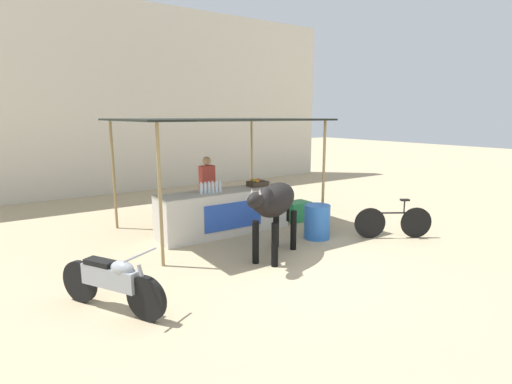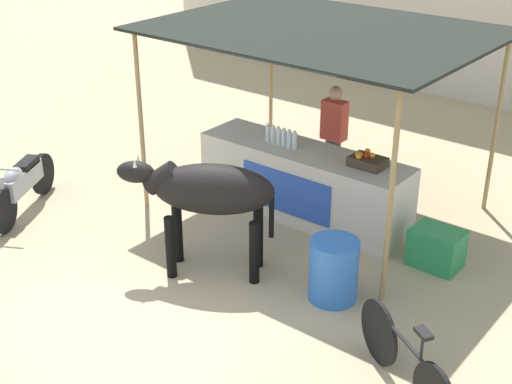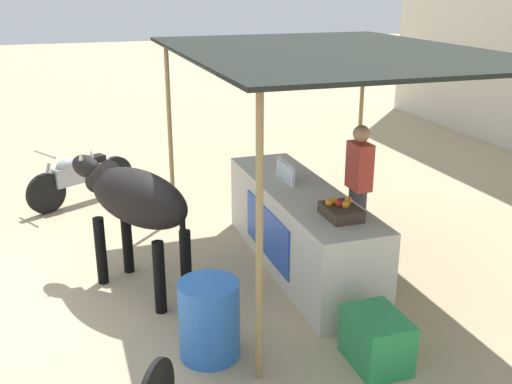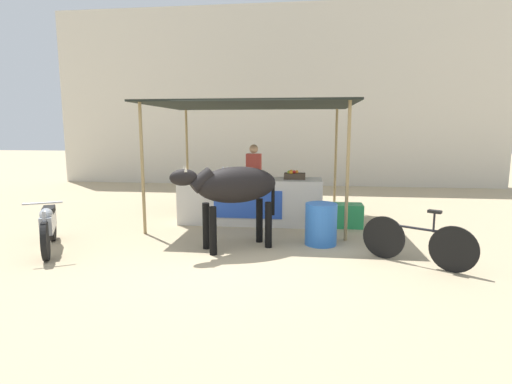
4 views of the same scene
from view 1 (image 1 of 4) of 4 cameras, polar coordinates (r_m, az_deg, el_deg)
name	(u,v)px [view 1 (image 1 of 4)]	position (r m, az deg, el deg)	size (l,w,h in m)	color
ground_plane	(286,262)	(7.30, 4.25, -9.92)	(60.00, 60.00, 0.00)	tan
building_wall_far	(130,99)	(14.47, -17.51, 12.54)	(16.00, 0.50, 6.26)	beige
stall_counter	(224,212)	(8.90, -4.54, -2.85)	(3.00, 0.82, 0.96)	beige
stall_awning	(216,123)	(8.91, -5.71, 9.77)	(4.20, 3.20, 2.52)	black
water_bottle_row	(211,187)	(8.57, -6.48, 0.65)	(0.52, 0.07, 0.25)	silver
fruit_crate	(257,183)	(9.31, 0.19, 1.26)	(0.44, 0.32, 0.18)	#3F3326
vendor_behind_counter	(207,191)	(9.46, -6.97, 0.21)	(0.34, 0.22, 1.65)	#383842
cooler_box	(297,211)	(10.01, 5.89, -2.74)	(0.60, 0.44, 0.48)	#268C4C
water_barrel	(317,222)	(8.62, 8.71, -4.21)	(0.55, 0.55, 0.73)	blue
cow	(274,203)	(7.23, 2.65, -1.55)	(1.74, 1.26, 1.44)	black
motorcycle_parked	(112,281)	(5.75, -19.88, -11.85)	(0.99, 1.61, 0.90)	black
bicycle_leaning	(393,222)	(9.03, 19.03, -4.08)	(1.43, 0.92, 0.85)	black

